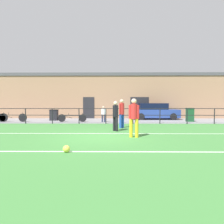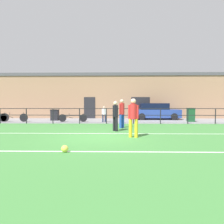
{
  "view_description": "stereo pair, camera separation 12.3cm",
  "coord_description": "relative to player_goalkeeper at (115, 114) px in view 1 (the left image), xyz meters",
  "views": [
    {
      "loc": [
        0.67,
        -9.42,
        1.59
      ],
      "look_at": [
        0.5,
        2.59,
        1.03
      ],
      "focal_mm": 33.47,
      "sensor_mm": 36.0,
      "label": 1
    },
    {
      "loc": [
        0.79,
        -9.42,
        1.59
      ],
      "look_at": [
        0.5,
        2.59,
        1.03
      ],
      "focal_mm": 33.47,
      "sensor_mm": 36.0,
      "label": 2
    }
  ],
  "objects": [
    {
      "name": "player_winger",
      "position": [
        0.39,
        1.44,
        0.07
      ],
      "size": [
        0.33,
        0.41,
        1.77
      ],
      "rotation": [
        0.0,
        0.0,
        0.93
      ],
      "color": "blue",
      "rests_on": "ground"
    },
    {
      "name": "player_striker",
      "position": [
        0.83,
        -2.05,
        0.06
      ],
      "size": [
        0.47,
        0.31,
        1.76
      ],
      "rotation": [
        0.0,
        0.0,
        6.09
      ],
      "color": "gold",
      "rests_on": "ground"
    },
    {
      "name": "ground",
      "position": [
        -0.7,
        -2.03,
        -0.96
      ],
      "size": [
        60.0,
        44.0,
        0.04
      ],
      "primitive_type": "cube",
      "color": "#42843D"
    },
    {
      "name": "clubhouse_facade",
      "position": [
        -0.7,
        10.17,
        1.31
      ],
      "size": [
        28.0,
        2.56,
        4.48
      ],
      "color": "#A37A5B",
      "rests_on": "ground"
    },
    {
      "name": "parked_car_red",
      "position": [
        3.66,
        7.85,
        -0.21
      ],
      "size": [
        4.2,
        1.77,
        1.48
      ],
      "color": "#28428E",
      "rests_on": "pavement_strip"
    },
    {
      "name": "trash_bin_1",
      "position": [
        -5.32,
        6.51,
        -0.44
      ],
      "size": [
        0.67,
        0.57,
        0.95
      ],
      "color": "black",
      "rests_on": "pavement_strip"
    },
    {
      "name": "soccer_ball_match",
      "position": [
        -1.57,
        -4.92,
        -0.82
      ],
      "size": [
        0.23,
        0.23,
        0.23
      ],
      "primitive_type": "sphere",
      "color": "#E5E04C",
      "rests_on": "ground"
    },
    {
      "name": "field_line_hash",
      "position": [
        -0.7,
        -4.82,
        -0.93
      ],
      "size": [
        36.0,
        0.11,
        0.0
      ],
      "primitive_type": "cube",
      "color": "white",
      "rests_on": "ground"
    },
    {
      "name": "bicycle_parked_1",
      "position": [
        -3.46,
        5.17,
        -0.59
      ],
      "size": [
        2.29,
        0.04,
        0.72
      ],
      "color": "black",
      "rests_on": "pavement_strip"
    },
    {
      "name": "player_goalkeeper",
      "position": [
        0.0,
        0.0,
        0.0
      ],
      "size": [
        0.3,
        0.39,
        1.65
      ],
      "rotation": [
        0.0,
        0.0,
        5.31
      ],
      "color": "black",
      "rests_on": "ground"
    },
    {
      "name": "perimeter_fence",
      "position": [
        -0.7,
        3.97,
        -0.19
      ],
      "size": [
        36.07,
        0.07,
        1.15
      ],
      "color": "black",
      "rests_on": "ground"
    },
    {
      "name": "bicycle_parked_0",
      "position": [
        -8.3,
        5.17,
        -0.57
      ],
      "size": [
        2.37,
        0.04,
        0.76
      ],
      "color": "black",
      "rests_on": "pavement_strip"
    },
    {
      "name": "pavement_strip",
      "position": [
        -0.7,
        6.47,
        -0.93
      ],
      "size": [
        48.0,
        5.0,
        0.02
      ],
      "primitive_type": "cube",
      "color": "gray",
      "rests_on": "ground"
    },
    {
      "name": "field_line_touchline",
      "position": [
        -0.7,
        -0.93,
        -0.93
      ],
      "size": [
        36.0,
        0.11,
        0.0
      ],
      "primitive_type": "cube",
      "color": "white",
      "rests_on": "ground"
    },
    {
      "name": "trash_bin_0",
      "position": [
        6.07,
        5.54,
        -0.36
      ],
      "size": [
        0.58,
        0.49,
        1.11
      ],
      "color": "#194C28",
      "rests_on": "pavement_strip"
    },
    {
      "name": "spectator_child",
      "position": [
        -0.94,
        5.06,
        -0.2
      ],
      "size": [
        0.35,
        0.22,
        1.27
      ],
      "rotation": [
        0.0,
        0.0,
        3.19
      ],
      "color": "#232D4C",
      "rests_on": "pavement_strip"
    }
  ]
}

